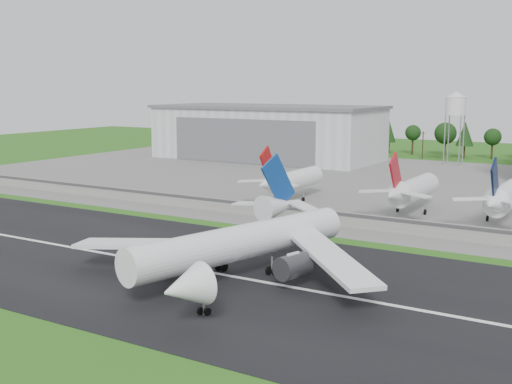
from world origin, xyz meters
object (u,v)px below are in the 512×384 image
Objects in this scene: parked_jet_red_a at (289,180)px; parked_jet_navy at (503,198)px; parked_jet_red_b at (410,190)px; main_airliner at (240,251)px.

parked_jet_navy is (55.51, 0.03, 0.21)m from parked_jet_red_a.
parked_jet_red_a is at bearing -179.96° from parked_jet_red_b.
parked_jet_red_b is 21.79m from parked_jet_navy.
main_airliner is 1.86× the size of parked_jet_red_b.
main_airliner reaches higher than parked_jet_red_b.
parked_jet_red_a is 33.71m from parked_jet_red_b.
main_airliner is 72.05m from parked_jet_red_a.
parked_jet_red_b is (33.71, 0.02, 0.14)m from parked_jet_red_a.
parked_jet_navy is (21.79, 0.01, 0.08)m from parked_jet_red_b.
parked_jet_red_b is (7.13, 66.98, 1.26)m from main_airliner.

